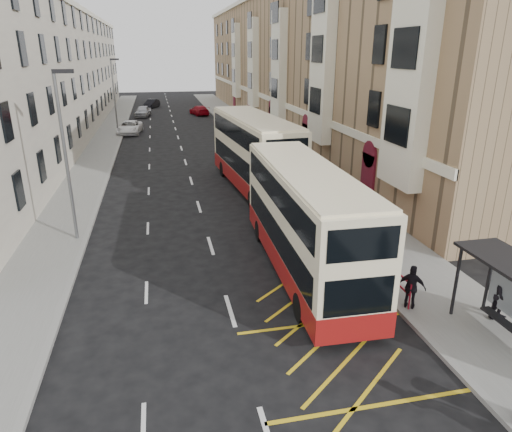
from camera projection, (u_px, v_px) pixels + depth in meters
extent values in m
plane|color=black|center=(252.00, 384.00, 12.91)|extent=(200.00, 200.00, 0.00)
cube|color=slate|center=(271.00, 152.00, 42.04)|extent=(4.00, 120.00, 0.15)
cube|color=slate|center=(96.00, 160.00, 38.97)|extent=(3.00, 120.00, 0.15)
cube|color=gray|center=(250.00, 153.00, 41.64)|extent=(0.25, 120.00, 0.15)
cube|color=gray|center=(114.00, 159.00, 39.27)|extent=(0.25, 120.00, 0.15)
cube|color=#977A58|center=(297.00, 63.00, 55.12)|extent=(10.00, 79.00, 15.00)
cube|color=white|center=(257.00, 94.00, 55.33)|extent=(0.18, 79.00, 0.50)
cube|color=white|center=(409.00, 82.00, 21.45)|extent=(0.80, 3.20, 10.00)
cube|color=white|center=(322.00, 72.00, 32.47)|extent=(0.80, 3.20, 10.00)
cube|color=white|center=(279.00, 66.00, 43.50)|extent=(0.80, 3.20, 10.00)
cube|color=white|center=(253.00, 63.00, 54.53)|extent=(0.80, 3.20, 10.00)
cube|color=white|center=(236.00, 61.00, 65.55)|extent=(0.80, 3.20, 10.00)
cube|color=maroon|center=(368.00, 179.00, 27.16)|extent=(0.20, 1.60, 3.00)
cube|color=maroon|center=(306.00, 142.00, 38.19)|extent=(0.20, 1.60, 3.00)
cube|color=maroon|center=(271.00, 121.00, 49.22)|extent=(0.20, 1.60, 3.00)
cube|color=maroon|center=(249.00, 108.00, 60.24)|extent=(0.20, 1.60, 3.00)
cube|color=maroon|center=(234.00, 100.00, 71.27)|extent=(0.20, 1.60, 3.00)
cube|color=beige|center=(47.00, 74.00, 49.84)|extent=(9.00, 79.00, 13.00)
cube|color=white|center=(83.00, 10.00, 48.51)|extent=(0.30, 79.00, 0.50)
cube|color=black|center=(456.00, 281.00, 15.66)|extent=(0.08, 0.08, 2.60)
cube|color=black|center=(489.00, 277.00, 15.91)|extent=(0.08, 0.08, 2.60)
cube|color=black|center=(501.00, 320.00, 14.93)|extent=(0.35, 1.60, 0.06)
cylinder|color=#B31428|center=(410.00, 297.00, 16.22)|extent=(0.06, 0.06, 1.00)
cylinder|color=#B31428|center=(370.00, 259.00, 19.21)|extent=(0.06, 0.06, 1.00)
cylinder|color=#B31428|center=(340.00, 231.00, 22.20)|extent=(0.06, 0.06, 1.00)
cube|color=#B31428|center=(371.00, 248.00, 19.05)|extent=(0.05, 6.50, 0.06)
cube|color=#B31428|center=(370.00, 258.00, 19.19)|extent=(0.05, 6.50, 0.06)
cylinder|color=slate|center=(66.00, 159.00, 21.26)|extent=(0.16, 0.16, 8.00)
cube|color=black|center=(63.00, 71.00, 20.01)|extent=(0.90, 0.18, 0.18)
cylinder|color=slate|center=(114.00, 98.00, 48.82)|extent=(0.16, 0.16, 8.00)
cube|color=black|center=(114.00, 59.00, 47.57)|extent=(0.90, 0.18, 0.18)
cube|color=#FBECC1|center=(305.00, 218.00, 18.75)|extent=(2.84, 11.43, 4.08)
cube|color=maroon|center=(304.00, 253.00, 19.28)|extent=(2.87, 11.46, 0.93)
cube|color=black|center=(304.00, 230.00, 18.91)|extent=(2.86, 10.52, 1.14)
cube|color=black|center=(306.00, 189.00, 18.31)|extent=(2.86, 10.52, 1.03)
cube|color=#FBECC1|center=(307.00, 169.00, 18.03)|extent=(2.73, 10.97, 0.12)
cube|color=black|center=(274.00, 190.00, 24.13)|extent=(2.20, 0.13, 1.34)
cube|color=black|center=(274.00, 150.00, 23.40)|extent=(1.81, 0.12, 0.47)
cube|color=black|center=(359.00, 296.00, 13.67)|extent=(2.20, 0.13, 1.24)
cylinder|color=black|center=(260.00, 231.00, 22.54)|extent=(0.31, 1.04, 1.03)
cylinder|color=black|center=(305.00, 227.00, 22.96)|extent=(0.31, 1.04, 1.03)
cylinder|color=black|center=(301.00, 307.00, 15.82)|extent=(0.31, 1.04, 1.03)
cylinder|color=black|center=(364.00, 301.00, 16.24)|extent=(0.31, 1.04, 1.03)
cube|color=#FBECC1|center=(254.00, 152.00, 30.21)|extent=(3.78, 12.49, 4.42)
cube|color=maroon|center=(254.00, 177.00, 30.79)|extent=(3.82, 12.53, 1.01)
cube|color=black|center=(254.00, 159.00, 30.39)|extent=(3.75, 11.51, 1.23)
cube|color=black|center=(254.00, 131.00, 29.74)|extent=(3.75, 11.51, 1.12)
cube|color=#FBECC1|center=(254.00, 117.00, 29.44)|extent=(3.63, 11.99, 0.13)
cube|color=black|center=(232.00, 142.00, 35.89)|extent=(2.38, 0.28, 1.45)
cube|color=black|center=(232.00, 112.00, 35.10)|extent=(1.96, 0.25, 0.50)
cube|color=black|center=(286.00, 183.00, 24.85)|extent=(2.38, 0.28, 1.34)
cylinder|color=black|center=(223.00, 169.00, 34.11)|extent=(0.40, 1.14, 1.12)
cylinder|color=black|center=(255.00, 167.00, 34.79)|extent=(0.40, 1.14, 1.12)
cylinder|color=black|center=(253.00, 200.00, 27.02)|extent=(0.40, 1.14, 1.12)
cylinder|color=black|center=(293.00, 196.00, 27.70)|extent=(0.40, 1.14, 1.12)
imported|color=black|center=(504.00, 297.00, 15.56)|extent=(0.87, 0.71, 1.69)
imported|color=black|center=(412.00, 287.00, 16.23)|extent=(1.01, 0.92, 1.65)
imported|color=white|center=(130.00, 127.00, 51.63)|extent=(2.96, 5.40, 1.43)
imported|color=#ACAFB4|center=(143.00, 111.00, 64.86)|extent=(2.57, 4.79, 1.55)
imported|color=black|center=(152.00, 103.00, 75.41)|extent=(2.82, 4.32, 1.34)
imported|color=#9C0411|center=(199.00, 110.00, 66.70)|extent=(2.88, 4.99, 1.36)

